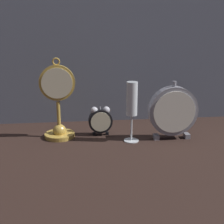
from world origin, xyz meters
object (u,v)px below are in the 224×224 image
(alarm_clock_twin_bell, at_px, (100,120))
(mantel_clock_silver, at_px, (173,111))
(champagne_flute, at_px, (132,103))
(pocket_watch_on_stand, at_px, (58,108))

(alarm_clock_twin_bell, relative_size, mantel_clock_silver, 0.52)
(mantel_clock_silver, xyz_separation_m, champagne_flute, (-0.16, -0.01, 0.04))
(pocket_watch_on_stand, xyz_separation_m, alarm_clock_twin_bell, (0.16, 0.01, -0.05))
(mantel_clock_silver, bearing_deg, pocket_watch_on_stand, 171.37)
(champagne_flute, bearing_deg, mantel_clock_silver, 2.32)
(champagne_flute, bearing_deg, alarm_clock_twin_bell, 145.08)
(pocket_watch_on_stand, bearing_deg, mantel_clock_silver, -8.63)
(pocket_watch_on_stand, height_order, mantel_clock_silver, pocket_watch_on_stand)
(pocket_watch_on_stand, relative_size, champagne_flute, 1.37)
(alarm_clock_twin_bell, bearing_deg, mantel_clock_silver, -14.70)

